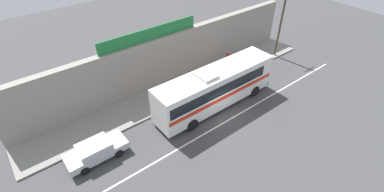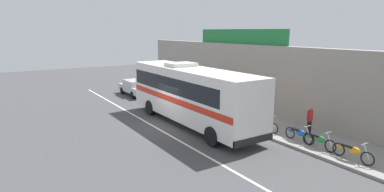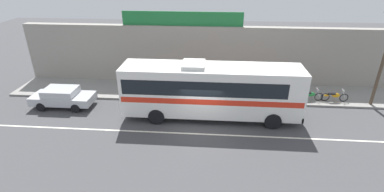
% 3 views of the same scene
% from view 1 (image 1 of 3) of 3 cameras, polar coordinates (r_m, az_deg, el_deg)
% --- Properties ---
extents(ground_plane, '(70.00, 70.00, 0.00)m').
position_cam_1_polar(ground_plane, '(23.68, 5.77, -4.14)').
color(ground_plane, '#444447').
extents(sidewalk_slab, '(30.00, 3.60, 0.14)m').
position_cam_1_polar(sidewalk_slab, '(26.74, -1.79, 1.77)').
color(sidewalk_slab, gray).
rests_on(sidewalk_slab, ground_plane).
extents(storefront_facade, '(30.00, 0.70, 4.80)m').
position_cam_1_polar(storefront_facade, '(26.99, -4.63, 7.89)').
color(storefront_facade, gray).
rests_on(storefront_facade, ground_plane).
extents(storefront_billboard, '(9.57, 0.12, 1.10)m').
position_cam_1_polar(storefront_billboard, '(24.78, -8.71, 12.44)').
color(storefront_billboard, '#1E7538').
rests_on(storefront_billboard, storefront_facade).
extents(road_center_stripe, '(30.00, 0.14, 0.01)m').
position_cam_1_polar(road_center_stripe, '(23.26, 7.11, -5.15)').
color(road_center_stripe, silver).
rests_on(road_center_stripe, ground_plane).
extents(intercity_bus, '(11.40, 2.62, 3.78)m').
position_cam_1_polar(intercity_bus, '(23.44, 4.68, 1.90)').
color(intercity_bus, white).
rests_on(intercity_bus, ground_plane).
extents(parked_car, '(4.28, 1.89, 1.37)m').
position_cam_1_polar(parked_car, '(20.99, -19.12, -10.50)').
color(parked_car, '#B7BABF').
rests_on(parked_car, ground_plane).
extents(utility_pole, '(1.60, 0.22, 7.03)m').
position_cam_1_polar(utility_pole, '(31.95, 17.73, 13.86)').
color(utility_pole, brown).
rests_on(utility_pole, sidewalk_slab).
extents(motorcycle_purple, '(1.83, 0.56, 0.94)m').
position_cam_1_polar(motorcycle_purple, '(29.63, 9.80, 6.22)').
color(motorcycle_purple, black).
rests_on(motorcycle_purple, sidewalk_slab).
extents(motorcycle_black, '(1.86, 0.56, 0.94)m').
position_cam_1_polar(motorcycle_black, '(28.14, 6.79, 4.71)').
color(motorcycle_black, black).
rests_on(motorcycle_black, sidewalk_slab).
extents(motorcycle_orange, '(1.95, 0.56, 0.94)m').
position_cam_1_polar(motorcycle_orange, '(31.58, 13.51, 7.78)').
color(motorcycle_orange, black).
rests_on(motorcycle_orange, sidewalk_slab).
extents(motorcycle_red, '(1.89, 0.56, 0.94)m').
position_cam_1_polar(motorcycle_red, '(30.39, 11.32, 6.88)').
color(motorcycle_red, black).
rests_on(motorcycle_red, sidewalk_slab).
extents(pedestrian_by_curb, '(0.30, 0.48, 1.60)m').
position_cam_1_polar(pedestrian_by_curb, '(29.90, 7.42, 7.89)').
color(pedestrian_by_curb, black).
rests_on(pedestrian_by_curb, sidewalk_slab).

